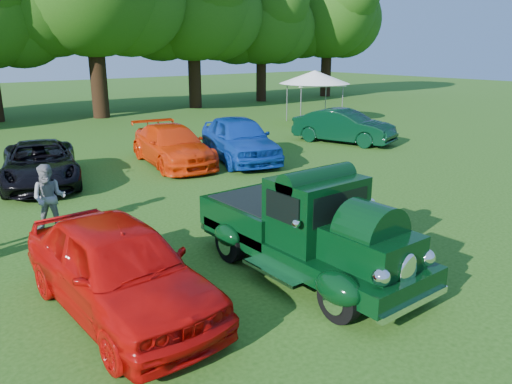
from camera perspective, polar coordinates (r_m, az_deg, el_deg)
ground at (r=9.78m, az=-1.09°, el=-8.99°), size 120.00×120.00×0.00m
hero_pickup at (r=9.48m, az=5.83°, el=-4.45°), size 2.28×4.91×1.92m
red_convertible at (r=8.37m, az=-15.39°, el=-8.30°), size 1.98×4.60×1.55m
back_car_black at (r=16.99m, az=-23.46°, el=2.99°), size 3.36×5.17×1.32m
back_car_orange at (r=18.54m, az=-9.53°, el=5.27°), size 2.76×5.14×1.42m
back_car_blue at (r=18.91m, az=-1.93°, el=6.11°), size 3.38×5.30×1.68m
back_car_green at (r=22.87m, az=10.01°, el=7.40°), size 2.91×4.79×1.49m
spectator_grey at (r=12.51m, az=-22.56°, el=-0.64°), size 0.97×0.91×1.60m
canopy_tent at (r=28.51m, az=6.71°, el=12.87°), size 5.13×5.13×2.92m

